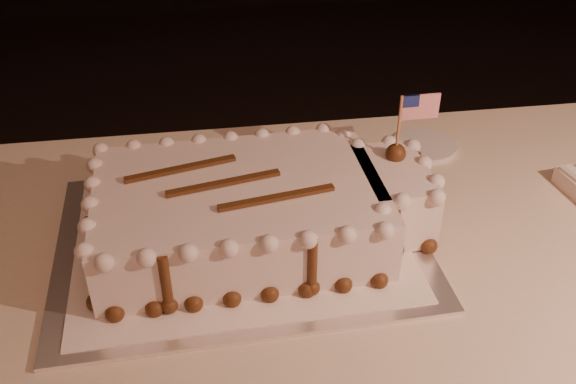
{
  "coord_description": "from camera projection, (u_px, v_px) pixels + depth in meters",
  "views": [
    {
      "loc": [
        -0.27,
        -0.24,
        1.43
      ],
      "look_at": [
        -0.14,
        0.6,
        0.84
      ],
      "focal_mm": 40.0,
      "sensor_mm": 36.0,
      "label": 1
    }
  ],
  "objects": [
    {
      "name": "banquet_table",
      "position": [
        357.0,
        375.0,
        1.31
      ],
      "size": [
        2.4,
        0.8,
        0.75
      ],
      "primitive_type": "cube",
      "color": "beige",
      "rests_on": "ground"
    },
    {
      "name": "cake_board",
      "position": [
        241.0,
        240.0,
        1.07
      ],
      "size": [
        0.62,
        0.47,
        0.01
      ],
      "primitive_type": "cube",
      "rotation": [
        0.0,
        0.0,
        0.03
      ],
      "color": "white",
      "rests_on": "banquet_table"
    },
    {
      "name": "doily",
      "position": [
        241.0,
        238.0,
        1.07
      ],
      "size": [
        0.55,
        0.43,
        0.0
      ],
      "primitive_type": "cube",
      "rotation": [
        0.0,
        0.0,
        0.03
      ],
      "color": "white",
      "rests_on": "cake_board"
    },
    {
      "name": "sheet_cake",
      "position": [
        259.0,
        209.0,
        1.04
      ],
      "size": [
        0.58,
        0.34,
        0.23
      ],
      "color": "silver",
      "rests_on": "doily"
    },
    {
      "name": "side_plate",
      "position": [
        424.0,
        146.0,
        1.33
      ],
      "size": [
        0.13,
        0.13,
        0.01
      ],
      "primitive_type": "cylinder",
      "color": "silver",
      "rests_on": "banquet_table"
    }
  ]
}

